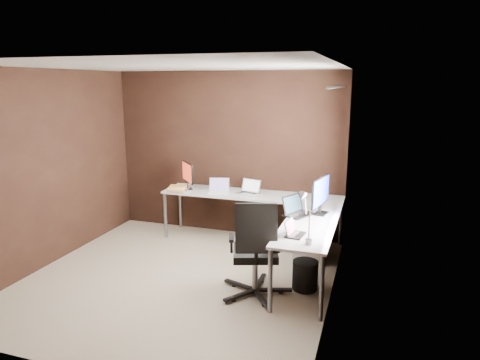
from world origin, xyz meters
name	(u,v)px	position (x,y,z in m)	size (l,w,h in m)	color
room	(205,177)	(0.34, 0.07, 1.28)	(3.60, 3.60, 2.50)	tan
desk	(268,208)	(0.84, 1.04, 0.68)	(2.65, 2.25, 0.73)	silver
drawer_pedestal	(312,236)	(1.43, 1.15, 0.30)	(0.42, 0.50, 0.60)	silver
monitor_left	(188,174)	(-0.54, 1.49, 0.96)	(0.33, 0.37, 0.41)	black
monitor_right	(321,193)	(1.56, 0.82, 0.99)	(0.18, 0.56, 0.47)	black
laptop_white	(219,189)	(-0.02, 1.46, 0.77)	(0.34, 0.28, 0.20)	silver
laptop_silver	(249,191)	(0.45, 1.49, 0.78)	(0.36, 0.30, 0.21)	silver
laptop_black_big	(296,210)	(1.29, 0.70, 0.78)	(0.39, 0.43, 0.24)	black
laptop_black_small	(293,232)	(1.40, -0.04, 0.77)	(0.21, 0.27, 0.17)	black
book_stack	(177,189)	(-0.62, 1.30, 0.77)	(0.29, 0.25, 0.08)	#A67D59
mouse_left	(184,191)	(-0.52, 1.32, 0.75)	(0.08, 0.05, 0.03)	black
mouse_corner	(284,197)	(0.99, 1.39, 0.75)	(0.08, 0.05, 0.03)	black
desk_lamp	(304,211)	(1.53, -0.18, 1.06)	(0.18, 0.20, 0.52)	slate
office_chair	(255,268)	(1.00, -0.11, 0.33)	(0.63, 0.66, 1.12)	black
wastebasket	(305,275)	(1.50, 0.22, 0.17)	(0.29, 0.29, 0.34)	black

